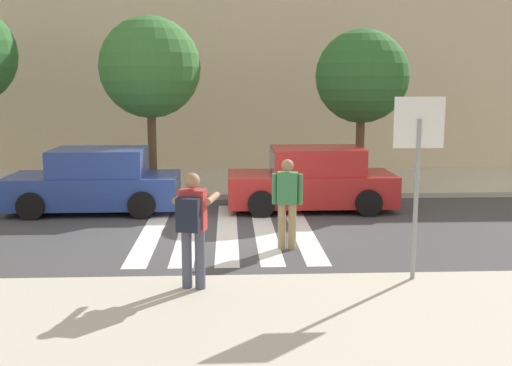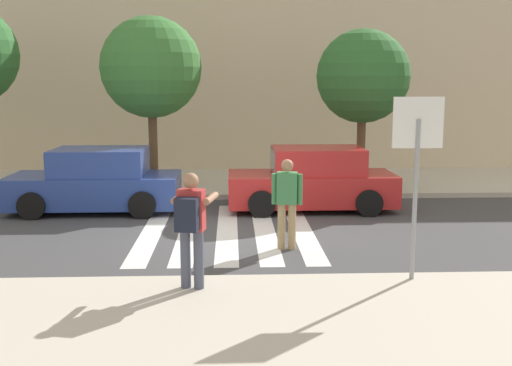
% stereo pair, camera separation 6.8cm
% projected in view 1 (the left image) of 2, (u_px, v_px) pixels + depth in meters
% --- Properties ---
extents(ground_plane, '(120.00, 120.00, 0.00)m').
position_uv_depth(ground_plane, '(227.00, 233.00, 12.61)').
color(ground_plane, '#424244').
extents(sidewalk_far, '(60.00, 4.80, 0.14)m').
position_uv_depth(sidewalk_far, '(227.00, 182.00, 18.51)').
color(sidewalk_far, beige).
rests_on(sidewalk_far, ground).
extents(building_facade_far, '(56.00, 4.00, 7.90)m').
position_uv_depth(building_facade_far, '(227.00, 60.00, 22.19)').
color(building_facade_far, beige).
rests_on(building_facade_far, ground).
extents(crosswalk_stripe_0, '(0.44, 5.20, 0.01)m').
position_uv_depth(crosswalk_stripe_0, '(152.00, 231.00, 12.74)').
color(crosswalk_stripe_0, silver).
rests_on(crosswalk_stripe_0, ground).
extents(crosswalk_stripe_1, '(0.44, 5.20, 0.01)m').
position_uv_depth(crosswalk_stripe_1, '(190.00, 231.00, 12.77)').
color(crosswalk_stripe_1, silver).
rests_on(crosswalk_stripe_1, ground).
extents(crosswalk_stripe_2, '(0.44, 5.20, 0.01)m').
position_uv_depth(crosswalk_stripe_2, '(227.00, 230.00, 12.81)').
color(crosswalk_stripe_2, silver).
rests_on(crosswalk_stripe_2, ground).
extents(crosswalk_stripe_3, '(0.44, 5.20, 0.01)m').
position_uv_depth(crosswalk_stripe_3, '(264.00, 230.00, 12.85)').
color(crosswalk_stripe_3, silver).
rests_on(crosswalk_stripe_3, ground).
extents(crosswalk_stripe_4, '(0.44, 5.20, 0.01)m').
position_uv_depth(crosswalk_stripe_4, '(301.00, 230.00, 12.88)').
color(crosswalk_stripe_4, silver).
rests_on(crosswalk_stripe_4, ground).
extents(stop_sign, '(0.76, 0.08, 2.79)m').
position_uv_depth(stop_sign, '(418.00, 148.00, 8.95)').
color(stop_sign, gray).
rests_on(stop_sign, sidewalk_near).
extents(photographer_with_backpack, '(0.69, 0.92, 1.72)m').
position_uv_depth(photographer_with_backpack, '(192.00, 221.00, 8.66)').
color(photographer_with_backpack, '#474C60').
rests_on(photographer_with_backpack, sidewalk_near).
extents(pedestrian_crossing, '(0.58, 0.29, 1.72)m').
position_uv_depth(pedestrian_crossing, '(287.00, 199.00, 11.26)').
color(pedestrian_crossing, tan).
rests_on(pedestrian_crossing, ground).
extents(parked_car_blue, '(4.10, 1.92, 1.55)m').
position_uv_depth(parked_car_blue, '(96.00, 182.00, 14.61)').
color(parked_car_blue, '#284293').
rests_on(parked_car_blue, ground).
extents(parked_car_red, '(4.10, 1.92, 1.55)m').
position_uv_depth(parked_car_red, '(312.00, 181.00, 14.85)').
color(parked_car_red, red).
rests_on(parked_car_red, ground).
extents(street_tree_center, '(2.76, 2.76, 4.78)m').
position_uv_depth(street_tree_center, '(150.00, 68.00, 16.30)').
color(street_tree_center, brown).
rests_on(street_tree_center, sidewalk_far).
extents(street_tree_east, '(2.57, 2.57, 4.44)m').
position_uv_depth(street_tree_east, '(362.00, 77.00, 16.45)').
color(street_tree_east, brown).
rests_on(street_tree_east, sidewalk_far).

